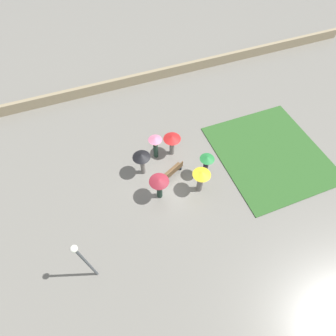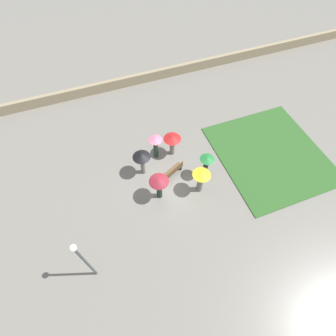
{
  "view_description": "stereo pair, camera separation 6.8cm",
  "coord_description": "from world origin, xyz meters",
  "px_view_note": "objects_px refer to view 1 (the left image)",
  "views": [
    {
      "loc": [
        3.08,
        8.39,
        14.59
      ],
      "look_at": [
        -0.25,
        -0.34,
        1.11
      ],
      "focal_mm": 28.0,
      "sensor_mm": 36.0,
      "label": 1
    },
    {
      "loc": [
        3.01,
        8.41,
        14.59
      ],
      "look_at": [
        -0.25,
        -0.34,
        1.11
      ],
      "focal_mm": 28.0,
      "sensor_mm": 36.0,
      "label": 2
    }
  ],
  "objects_px": {
    "crowd_person_pink": "(155,144)",
    "crowd_person_black": "(142,158)",
    "lamp_post": "(83,259)",
    "crowd_person_yellow": "(201,177)",
    "crowd_person_green": "(206,163)",
    "park_bench": "(173,171)",
    "crowd_person_maroon": "(159,184)",
    "crowd_person_red": "(172,140)"
  },
  "relations": [
    {
      "from": "crowd_person_pink",
      "to": "crowd_person_black",
      "type": "bearing_deg",
      "value": 148.28
    },
    {
      "from": "lamp_post",
      "to": "crowd_person_pink",
      "type": "xyz_separation_m",
      "value": [
        -5.53,
        -6.32,
        -1.56
      ]
    },
    {
      "from": "crowd_person_yellow",
      "to": "crowd_person_green",
      "type": "bearing_deg",
      "value": 35.87
    },
    {
      "from": "park_bench",
      "to": "crowd_person_pink",
      "type": "xyz_separation_m",
      "value": [
        0.54,
        -1.91,
        0.8
      ]
    },
    {
      "from": "crowd_person_maroon",
      "to": "crowd_person_black",
      "type": "bearing_deg",
      "value": -13.5
    },
    {
      "from": "lamp_post",
      "to": "park_bench",
      "type": "bearing_deg",
      "value": -143.99
    },
    {
      "from": "crowd_person_red",
      "to": "crowd_person_black",
      "type": "bearing_deg",
      "value": 133.0
    },
    {
      "from": "crowd_person_maroon",
      "to": "crowd_person_green",
      "type": "bearing_deg",
      "value": -106.66
    },
    {
      "from": "park_bench",
      "to": "crowd_person_pink",
      "type": "distance_m",
      "value": 2.14
    },
    {
      "from": "crowd_person_yellow",
      "to": "crowd_person_black",
      "type": "distance_m",
      "value": 3.86
    },
    {
      "from": "lamp_post",
      "to": "crowd_person_yellow",
      "type": "distance_m",
      "value": 7.85
    },
    {
      "from": "crowd_person_red",
      "to": "crowd_person_green",
      "type": "relative_size",
      "value": 0.91
    },
    {
      "from": "crowd_person_pink",
      "to": "crowd_person_maroon",
      "type": "xyz_separation_m",
      "value": [
        0.84,
        3.08,
        0.14
      ]
    },
    {
      "from": "crowd_person_pink",
      "to": "crowd_person_green",
      "type": "height_order",
      "value": "crowd_person_green"
    },
    {
      "from": "park_bench",
      "to": "crowd_person_green",
      "type": "xyz_separation_m",
      "value": [
        -1.93,
        0.71,
        0.83
      ]
    },
    {
      "from": "park_bench",
      "to": "crowd_person_red",
      "type": "xyz_separation_m",
      "value": [
        -0.59,
        -1.76,
        0.89
      ]
    },
    {
      "from": "crowd_person_yellow",
      "to": "crowd_person_pink",
      "type": "bearing_deg",
      "value": 102.36
    },
    {
      "from": "lamp_post",
      "to": "crowd_person_red",
      "type": "height_order",
      "value": "lamp_post"
    },
    {
      "from": "crowd_person_red",
      "to": "crowd_person_maroon",
      "type": "distance_m",
      "value": 3.52
    },
    {
      "from": "crowd_person_yellow",
      "to": "crowd_person_pink",
      "type": "xyz_separation_m",
      "value": [
        1.67,
        -3.52,
        -0.14
      ]
    },
    {
      "from": "crowd_person_red",
      "to": "crowd_person_pink",
      "type": "height_order",
      "value": "crowd_person_pink"
    },
    {
      "from": "crowd_person_black",
      "to": "crowd_person_maroon",
      "type": "height_order",
      "value": "crowd_person_black"
    },
    {
      "from": "crowd_person_red",
      "to": "lamp_post",
      "type": "bearing_deg",
      "value": 156.14
    },
    {
      "from": "crowd_person_yellow",
      "to": "crowd_person_green",
      "type": "distance_m",
      "value": 1.21
    },
    {
      "from": "crowd_person_red",
      "to": "crowd_person_maroon",
      "type": "bearing_deg",
      "value": 169.51
    },
    {
      "from": "crowd_person_red",
      "to": "crowd_person_pink",
      "type": "xyz_separation_m",
      "value": [
        1.12,
        -0.15,
        -0.09
      ]
    },
    {
      "from": "crowd_person_yellow",
      "to": "crowd_person_maroon",
      "type": "xyz_separation_m",
      "value": [
        2.51,
        -0.44,
        -0.0
      ]
    },
    {
      "from": "crowd_person_black",
      "to": "crowd_person_pink",
      "type": "distance_m",
      "value": 1.62
    },
    {
      "from": "crowd_person_black",
      "to": "crowd_person_yellow",
      "type": "bearing_deg",
      "value": -101.63
    },
    {
      "from": "lamp_post",
      "to": "crowd_person_maroon",
      "type": "relative_size",
      "value": 2.29
    },
    {
      "from": "crowd_person_black",
      "to": "crowd_person_red",
      "type": "bearing_deg",
      "value": -41.08
    },
    {
      "from": "crowd_person_green",
      "to": "crowd_person_maroon",
      "type": "bearing_deg",
      "value": 31.07
    },
    {
      "from": "crowd_person_yellow",
      "to": "crowd_person_green",
      "type": "height_order",
      "value": "crowd_person_yellow"
    },
    {
      "from": "crowd_person_red",
      "to": "crowd_person_pink",
      "type": "relative_size",
      "value": 0.92
    },
    {
      "from": "park_bench",
      "to": "crowd_person_black",
      "type": "xyz_separation_m",
      "value": [
        1.78,
        -0.91,
        1.07
      ]
    },
    {
      "from": "crowd_person_yellow",
      "to": "crowd_person_maroon",
      "type": "distance_m",
      "value": 2.55
    },
    {
      "from": "park_bench",
      "to": "crowd_person_red",
      "type": "relative_size",
      "value": 0.9
    },
    {
      "from": "park_bench",
      "to": "crowd_person_yellow",
      "type": "relative_size",
      "value": 0.8
    },
    {
      "from": "park_bench",
      "to": "crowd_person_yellow",
      "type": "xyz_separation_m",
      "value": [
        -1.14,
        1.61,
        0.93
      ]
    },
    {
      "from": "crowd_person_red",
      "to": "park_bench",
      "type": "bearing_deg",
      "value": -175.17
    },
    {
      "from": "crowd_person_red",
      "to": "crowd_person_green",
      "type": "height_order",
      "value": "crowd_person_green"
    },
    {
      "from": "lamp_post",
      "to": "crowd_person_black",
      "type": "distance_m",
      "value": 6.95
    }
  ]
}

